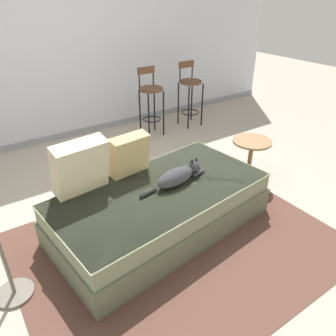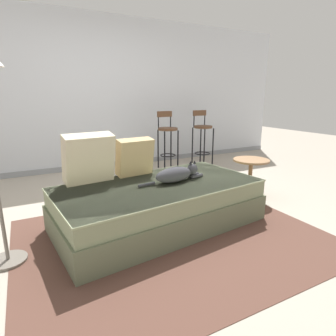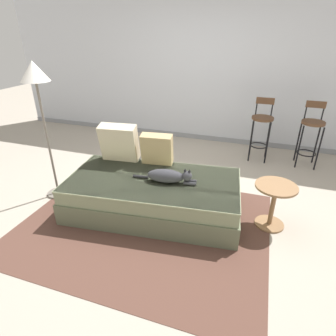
{
  "view_description": "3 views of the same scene",
  "coord_description": "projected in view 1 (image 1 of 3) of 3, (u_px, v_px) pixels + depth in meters",
  "views": [
    {
      "loc": [
        -1.34,
        -2.5,
        2.04
      ],
      "look_at": [
        0.15,
        -0.3,
        0.55
      ],
      "focal_mm": 35.0,
      "sensor_mm": 36.0,
      "label": 1
    },
    {
      "loc": [
        -1.13,
        -2.78,
        1.27
      ],
      "look_at": [
        0.15,
        -0.3,
        0.55
      ],
      "focal_mm": 30.0,
      "sensor_mm": 36.0,
      "label": 2
    },
    {
      "loc": [
        1.07,
        -3.04,
        1.99
      ],
      "look_at": [
        0.15,
        -0.3,
        0.55
      ],
      "focal_mm": 30.0,
      "sensor_mm": 36.0,
      "label": 3
    }
  ],
  "objects": [
    {
      "name": "bar_stool_by_doorway",
      "position": [
        190.0,
        90.0,
        5.22
      ],
      "size": [
        0.34,
        0.34,
        1.01
      ],
      "color": "black",
      "rests_on": "ground"
    },
    {
      "name": "cat",
      "position": [
        178.0,
        176.0,
        3.01
      ],
      "size": [
        0.75,
        0.23,
        0.19
      ],
      "color": "#333338",
      "rests_on": "couch"
    },
    {
      "name": "throw_pillow_corner",
      "position": [
        80.0,
        167.0,
        2.8
      ],
      "size": [
        0.5,
        0.32,
        0.5
      ],
      "color": "beige",
      "rests_on": "couch"
    },
    {
      "name": "couch",
      "position": [
        161.0,
        208.0,
        3.07
      ],
      "size": [
        2.1,
        1.25,
        0.43
      ],
      "color": "#636B50",
      "rests_on": "ground"
    },
    {
      "name": "side_table",
      "position": [
        251.0,
        155.0,
        3.78
      ],
      "size": [
        0.44,
        0.44,
        0.51
      ],
      "color": "olive",
      "rests_on": "ground"
    },
    {
      "name": "ground_plane",
      "position": [
        140.0,
        206.0,
        3.46
      ],
      "size": [
        16.0,
        16.0,
        0.0
      ],
      "primitive_type": "plane",
      "color": "#A89E8E",
      "rests_on": "ground"
    },
    {
      "name": "bar_stool_near_window",
      "position": [
        151.0,
        97.0,
        4.86
      ],
      "size": [
        0.34,
        0.34,
        1.01
      ],
      "color": "black",
      "rests_on": "ground"
    },
    {
      "name": "wall_baseboard_trim",
      "position": [
        69.0,
        134.0,
        5.03
      ],
      "size": [
        8.0,
        0.02,
        0.09
      ],
      "primitive_type": "cube",
      "color": "gray",
      "rests_on": "ground"
    },
    {
      "name": "area_rug",
      "position": [
        179.0,
        243.0,
        2.96
      ],
      "size": [
        2.7,
        2.13,
        0.01
      ],
      "primitive_type": "cube",
      "color": "brown",
      "rests_on": "ground"
    },
    {
      "name": "wall_back_panel",
      "position": [
        54.0,
        48.0,
        4.45
      ],
      "size": [
        8.0,
        0.1,
        2.6
      ],
      "primitive_type": "cube",
      "color": "silver",
      "rests_on": "ground"
    },
    {
      "name": "throw_pillow_middle",
      "position": [
        129.0,
        154.0,
        3.11
      ],
      "size": [
        0.41,
        0.24,
        0.41
      ],
      "color": "tan",
      "rests_on": "couch"
    }
  ]
}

